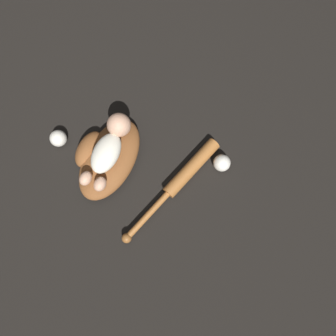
{
  "coord_description": "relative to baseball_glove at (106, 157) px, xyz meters",
  "views": [
    {
      "loc": [
        -0.28,
        -0.36,
        1.35
      ],
      "look_at": [
        0.04,
        -0.3,
        0.07
      ],
      "focal_mm": 35.0,
      "sensor_mm": 36.0,
      "label": 1
    }
  ],
  "objects": [
    {
      "name": "ground_plane",
      "position": [
        -0.05,
        0.04,
        -0.05
      ],
      "size": [
        6.0,
        6.0,
        0.0
      ],
      "primitive_type": "plane",
      "color": "black"
    },
    {
      "name": "baseball_glove",
      "position": [
        0.0,
        0.0,
        0.0
      ],
      "size": [
        0.41,
        0.31,
        0.09
      ],
      "color": "brown",
      "rests_on": "ground"
    },
    {
      "name": "baby_figure",
      "position": [
        0.03,
        -0.02,
        0.09
      ],
      "size": [
        0.32,
        0.16,
        0.1
      ],
      "color": "silver",
      "rests_on": "baseball_glove"
    },
    {
      "name": "baseball_bat",
      "position": [
        -0.02,
        -0.33,
        -0.02
      ],
      "size": [
        0.49,
        0.33,
        0.06
      ],
      "color": "#9E602D",
      "rests_on": "ground"
    },
    {
      "name": "baseball",
      "position": [
        0.07,
        -0.48,
        -0.01
      ],
      "size": [
        0.07,
        0.07,
        0.07
      ],
      "color": "silver",
      "rests_on": "ground"
    },
    {
      "name": "baseball_spare",
      "position": [
        0.05,
        0.22,
        -0.01
      ],
      "size": [
        0.07,
        0.07,
        0.07
      ],
      "color": "silver",
      "rests_on": "ground"
    }
  ]
}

